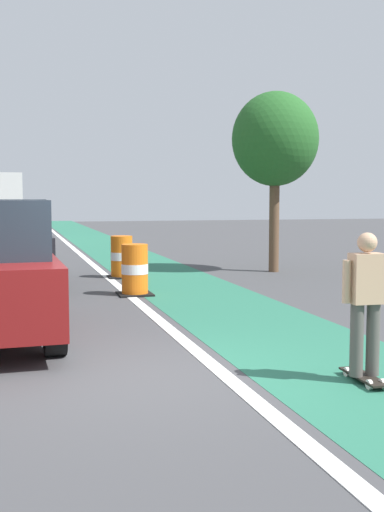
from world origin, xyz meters
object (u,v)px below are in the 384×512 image
(skateboarder_on_lane, at_px, (366,302))
(traffic_barrel_mid, at_px, (122,257))
(parked_suv_second, at_px, (8,242))
(traffic_barrel_front, at_px, (135,270))
(street_tree_sidewalk, at_px, (275,140))

(skateboarder_on_lane, distance_m, traffic_barrel_mid, 10.21)
(skateboarder_on_lane, bearing_deg, parked_suv_second, 112.31)
(skateboarder_on_lane, relative_size, traffic_barrel_mid, 1.55)
(traffic_barrel_front, distance_m, traffic_barrel_mid, 3.05)
(parked_suv_second, relative_size, street_tree_sidewalk, 0.93)
(parked_suv_second, bearing_deg, traffic_barrel_front, -42.51)
(skateboarder_on_lane, bearing_deg, traffic_barrel_mid, 96.03)
(parked_suv_second, xyz_separation_m, traffic_barrel_mid, (2.82, 0.66, -0.50))
(traffic_barrel_mid, bearing_deg, street_tree_sidewalk, 2.65)
(skateboarder_on_lane, bearing_deg, traffic_barrel_front, 100.30)
(traffic_barrel_mid, bearing_deg, skateboarder_on_lane, -83.97)
(parked_suv_second, height_order, traffic_barrel_front, parked_suv_second)
(skateboarder_on_lane, relative_size, traffic_barrel_front, 1.55)
(traffic_barrel_mid, distance_m, street_tree_sidewalk, 5.37)
(traffic_barrel_front, xyz_separation_m, street_tree_sidewalk, (4.57, 3.24, 3.14))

